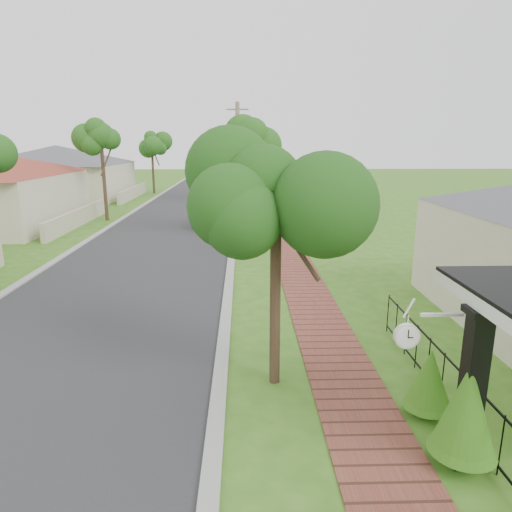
# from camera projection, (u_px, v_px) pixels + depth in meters

# --- Properties ---
(ground) EXTENTS (160.00, 160.00, 0.00)m
(ground) POSITION_uv_depth(u_px,v_px,m) (179.00, 426.00, 7.94)
(ground) COLOR #346A19
(ground) RESTS_ON ground
(road) EXTENTS (7.00, 120.00, 0.02)m
(road) POSITION_uv_depth(u_px,v_px,m) (174.00, 225.00, 27.25)
(road) COLOR #28282B
(road) RESTS_ON ground
(kerb_right) EXTENTS (0.30, 120.00, 0.10)m
(kerb_right) POSITION_uv_depth(u_px,v_px,m) (235.00, 225.00, 27.36)
(kerb_right) COLOR #9E9E99
(kerb_right) RESTS_ON ground
(kerb_left) EXTENTS (0.30, 120.00, 0.10)m
(kerb_left) POSITION_uv_depth(u_px,v_px,m) (112.00, 226.00, 27.15)
(kerb_left) COLOR #9E9E99
(kerb_left) RESTS_ON ground
(sidewalk) EXTENTS (1.50, 120.00, 0.03)m
(sidewalk) POSITION_uv_depth(u_px,v_px,m) (278.00, 225.00, 27.43)
(sidewalk) COLOR brown
(sidewalk) RESTS_ON ground
(porch_post) EXTENTS (0.48, 0.48, 2.52)m
(porch_post) POSITION_uv_depth(u_px,v_px,m) (471.00, 396.00, 6.83)
(porch_post) COLOR black
(porch_post) RESTS_ON ground
(picket_fence) EXTENTS (0.03, 8.02, 1.00)m
(picket_fence) POSITION_uv_depth(u_px,v_px,m) (459.00, 395.00, 7.95)
(picket_fence) COLOR black
(picket_fence) RESTS_ON ground
(street_trees) EXTENTS (10.70, 37.65, 5.89)m
(street_trees) POSITION_uv_depth(u_px,v_px,m) (186.00, 147.00, 32.80)
(street_trees) COLOR #382619
(street_trees) RESTS_ON ground
(hedge_row) EXTENTS (0.88, 4.42, 2.05)m
(hedge_row) POSITION_uv_depth(u_px,v_px,m) (488.00, 443.00, 6.18)
(hedge_row) COLOR #275E12
(hedge_row) RESTS_ON ground
(far_house_grey) EXTENTS (15.56, 15.56, 4.60)m
(far_house_grey) POSITION_uv_depth(u_px,v_px,m) (59.00, 172.00, 39.92)
(far_house_grey) COLOR beige
(far_house_grey) RESTS_ON ground
(parked_car_red) EXTENTS (2.07, 4.02, 1.31)m
(parked_car_red) POSITION_uv_depth(u_px,v_px,m) (211.00, 215.00, 27.08)
(parked_car_red) COLOR maroon
(parked_car_red) RESTS_ON ground
(parked_car_white) EXTENTS (2.65, 5.09, 1.60)m
(parked_car_white) POSITION_uv_depth(u_px,v_px,m) (222.00, 192.00, 38.15)
(parked_car_white) COLOR silver
(parked_car_white) RESTS_ON ground
(near_tree) EXTENTS (1.90, 1.90, 4.88)m
(near_tree) POSITION_uv_depth(u_px,v_px,m) (276.00, 194.00, 8.51)
(near_tree) COLOR #382619
(near_tree) RESTS_ON ground
(utility_pole) EXTENTS (1.20, 0.24, 6.96)m
(utility_pole) POSITION_uv_depth(u_px,v_px,m) (238.00, 166.00, 25.47)
(utility_pole) COLOR gray
(utility_pole) RESTS_ON ground
(station_clock) EXTENTS (1.05, 0.13, 0.57)m
(station_clock) POSITION_uv_depth(u_px,v_px,m) (410.00, 334.00, 6.99)
(station_clock) COLOR white
(station_clock) RESTS_ON ground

